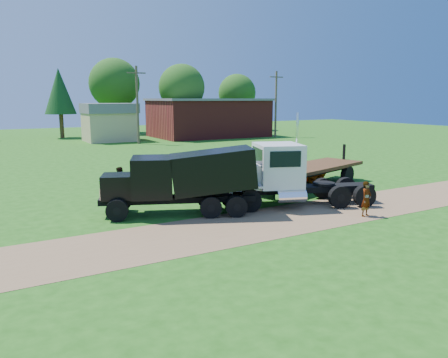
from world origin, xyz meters
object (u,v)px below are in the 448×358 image
white_semi_tractor (279,174)px  spectator_a (366,199)px  flatbed_trailer (307,171)px  black_dump_truck (185,178)px  orange_pickup (280,170)px

white_semi_tractor → spectator_a: (2.17, -3.66, -0.76)m
flatbed_trailer → white_semi_tractor: bearing=-161.5°
flatbed_trailer → black_dump_truck: bearing=176.9°
flatbed_trailer → spectator_a: flatbed_trailer is taller
orange_pickup → white_semi_tractor: bearing=149.6°
orange_pickup → spectator_a: (-1.46, -8.38, -0.03)m
spectator_a → orange_pickup: bearing=68.8°
black_dump_truck → flatbed_trailer: size_ratio=0.77×
black_dump_truck → spectator_a: 8.32m
orange_pickup → spectator_a: bearing=177.3°
orange_pickup → black_dump_truck: bearing=121.9°
flatbed_trailer → spectator_a: (-2.08, -6.54, -0.17)m
white_semi_tractor → flatbed_trailer: (4.25, 2.88, -0.59)m
white_semi_tractor → orange_pickup: 6.00m
white_semi_tractor → spectator_a: white_semi_tractor is taller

